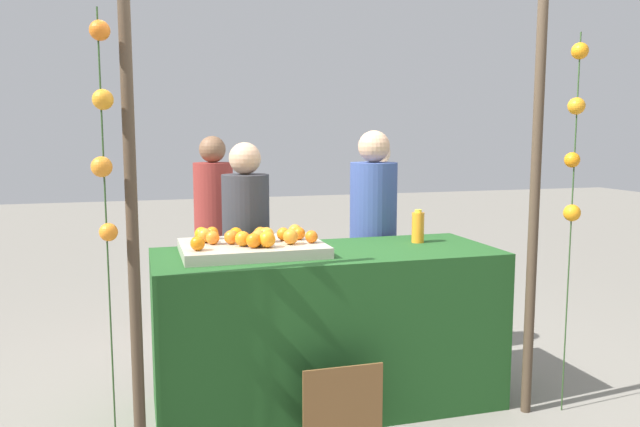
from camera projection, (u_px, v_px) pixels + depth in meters
name	position (u px, v px, depth m)	size (l,w,h in m)	color
ground_plane	(327.00, 403.00, 3.77)	(24.00, 24.00, 0.00)	gray
stall_counter	(327.00, 328.00, 3.71)	(1.99, 0.78, 0.92)	#1E4C1E
orange_tray	(252.00, 248.00, 3.57)	(0.79, 0.58, 0.06)	#B2AD99
orange_0	(236.00, 234.00, 3.63)	(0.08, 0.08, 0.08)	orange
orange_1	(283.00, 234.00, 3.64)	(0.08, 0.08, 0.08)	orange
orange_2	(295.00, 231.00, 3.76)	(0.08, 0.08, 0.08)	orange
orange_3	(267.00, 239.00, 3.42)	(0.09, 0.09, 0.09)	orange
orange_4	(198.00, 243.00, 3.33)	(0.08, 0.08, 0.08)	orange
orange_5	(212.00, 233.00, 3.70)	(0.07, 0.07, 0.07)	orange
orange_6	(261.00, 234.00, 3.65)	(0.08, 0.08, 0.08)	orange
orange_7	(243.00, 239.00, 3.46)	(0.08, 0.08, 0.08)	orange
orange_8	(291.00, 237.00, 3.52)	(0.09, 0.09, 0.09)	orange
orange_9	(205.00, 236.00, 3.57)	(0.08, 0.08, 0.08)	orange
orange_10	(299.00, 233.00, 3.68)	(0.07, 0.07, 0.07)	orange
orange_11	(311.00, 237.00, 3.56)	(0.07, 0.07, 0.07)	orange
orange_12	(213.00, 238.00, 3.52)	(0.08, 0.08, 0.08)	orange
orange_13	(266.00, 235.00, 3.59)	(0.09, 0.09, 0.09)	orange
orange_14	(202.00, 234.00, 3.64)	(0.08, 0.08, 0.08)	orange
orange_15	(231.00, 237.00, 3.52)	(0.08, 0.08, 0.08)	orange
orange_16	(254.00, 241.00, 3.41)	(0.08, 0.08, 0.08)	orange
orange_17	(258.00, 238.00, 3.48)	(0.09, 0.09, 0.09)	orange
juice_bottle	(418.00, 227.00, 3.92)	(0.08, 0.08, 0.21)	orange
chalkboard_sign	(343.00, 409.00, 3.19)	(0.42, 0.03, 0.45)	brown
vendor_left	(247.00, 268.00, 4.16)	(0.31, 0.31, 1.54)	#333338
vendor_right	(373.00, 255.00, 4.39)	(0.32, 0.32, 1.62)	#384C8C
crowd_person_0	(214.00, 240.00, 5.12)	(0.32, 0.32, 1.58)	maroon
crowd_person_1	(377.00, 237.00, 5.41)	(0.31, 0.31, 1.54)	beige
canopy_post_left	(132.00, 230.00, 2.92)	(0.06, 0.06, 2.31)	#473828
canopy_post_right	(534.00, 213.00, 3.51)	(0.06, 0.06, 2.31)	#473828
garland_strand_left	(103.00, 135.00, 2.78)	(0.11, 0.10, 2.14)	#2D4C23
garland_strand_right	(575.00, 137.00, 3.47)	(0.10, 0.10, 2.14)	#2D4C23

